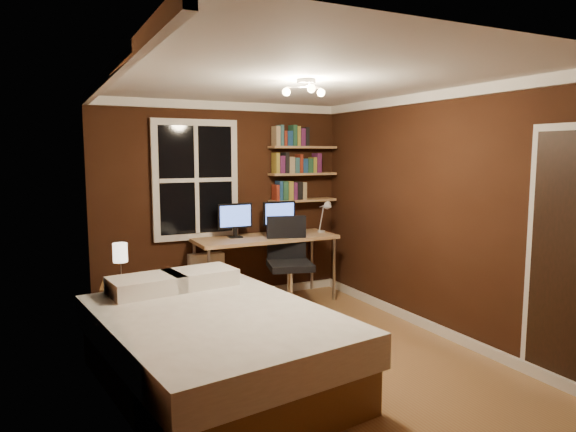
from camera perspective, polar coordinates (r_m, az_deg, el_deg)
name	(u,v)px	position (r m, az deg, el deg)	size (l,w,h in m)	color
floor	(300,357)	(4.92, 1.33, -15.40)	(4.20, 4.20, 0.00)	#99653D
wall_back	(223,203)	(6.51, -7.28, 1.44)	(3.20, 0.04, 2.50)	black
wall_left	(114,236)	(4.11, -18.80, -2.14)	(0.04, 4.20, 2.50)	black
wall_right	(437,214)	(5.52, 16.24, 0.22)	(0.04, 4.20, 2.50)	black
ceiling	(301,80)	(4.59, 1.43, 14.82)	(3.20, 4.20, 0.02)	white
window	(196,180)	(6.35, -10.21, 3.96)	(1.06, 0.06, 1.46)	silver
ceiling_fixture	(306,91)	(4.49, 2.04, 13.71)	(0.44, 0.44, 0.18)	beige
bookshelf_lower	(303,200)	(6.83, 1.64, 1.76)	(0.92, 0.22, 0.03)	#A98452
books_row_lower	(303,191)	(6.82, 1.64, 2.85)	(0.42, 0.16, 0.23)	maroon
bookshelf_middle	(303,174)	(6.81, 1.65, 4.69)	(0.92, 0.22, 0.03)	#A98452
books_row_middle	(303,164)	(6.81, 1.66, 5.79)	(0.60, 0.16, 0.23)	navy
bookshelf_upper	(303,147)	(6.80, 1.66, 7.64)	(0.92, 0.22, 0.03)	#A98452
books_row_upper	(303,137)	(6.81, 1.67, 8.73)	(0.48, 0.16, 0.23)	#235235
bed	(214,346)	(4.32, -8.24, -14.07)	(1.92, 2.46, 0.77)	brown
nightstand	(122,307)	(5.79, -17.93, -9.62)	(0.41, 0.41, 0.51)	brown
bedside_lamp	(121,264)	(5.67, -18.11, -5.05)	(0.15, 0.15, 0.43)	white
radiator	(206,279)	(6.48, -9.05, -6.94)	(0.43, 0.15, 0.65)	silver
desk	(265,241)	(6.40, -2.52, -2.81)	(1.78, 0.67, 0.84)	#A98452
monitor_left	(235,221)	(6.31, -5.90, -0.50)	(0.44, 0.12, 0.42)	black
monitor_right	(279,218)	(6.54, -0.97, -0.20)	(0.44, 0.12, 0.42)	black
desk_lamp	(325,216)	(6.65, 4.09, -0.02)	(0.14, 0.32, 0.44)	silver
office_chair	(289,274)	(6.18, 0.12, -6.43)	(0.62, 0.62, 1.12)	black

